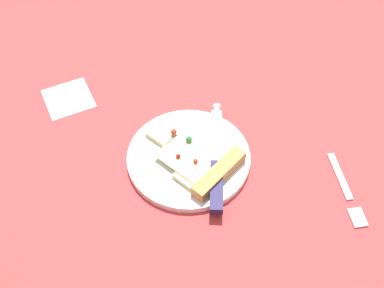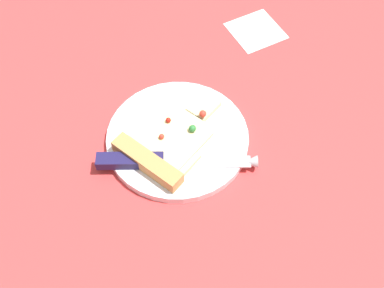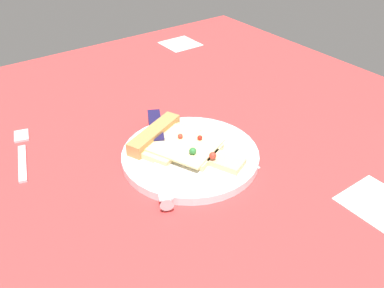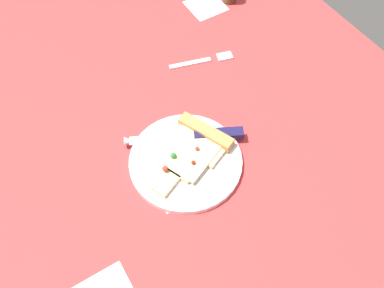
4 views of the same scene
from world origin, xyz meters
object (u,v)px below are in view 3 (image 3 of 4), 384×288
Objects in this scene: plate at (190,155)px; fork at (22,150)px; pizza_slice at (177,144)px; knife at (158,143)px.

fork is (21.75, -18.15, -0.28)cm from plate.
pizza_slice is at bearing -21.71° from fork.
plate is at bearing -24.22° from fork.
pizza_slice is 0.85× the size of knife.
plate is 5.71cm from knife.
knife is at bearing -53.05° from plate.
plate is 1.17× the size of pizza_slice.
knife is at bearing -65.93° from pizza_slice.
pizza_slice reaches higher than knife.
knife is at bearing -21.04° from fork.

